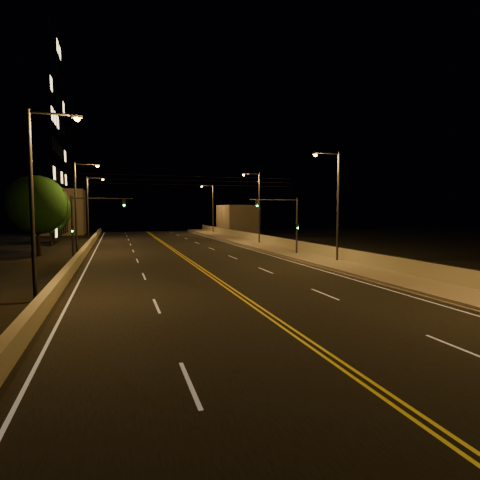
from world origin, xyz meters
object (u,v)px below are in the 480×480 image
object	(u,v)px
streetlight_1	(335,200)
streetlight_5	(78,202)
tree_2	(52,210)
streetlight_3	(212,206)
streetlight_6	(90,204)
tree_1	(50,215)
streetlight_2	(257,204)
streetlight_4	(37,193)
tree_0	(37,205)
traffic_signal_right	(287,219)
traffic_signal_left	(85,221)

from	to	relation	value
streetlight_1	streetlight_5	bearing A→B (deg)	146.16
streetlight_5	tree_2	bearing A→B (deg)	105.41
streetlight_1	streetlight_5	distance (m)	25.84
streetlight_3	streetlight_6	world-z (taller)	same
streetlight_6	tree_1	world-z (taller)	streetlight_6
streetlight_2	tree_1	bearing A→B (deg)	165.05
streetlight_4	streetlight_6	distance (m)	41.28
streetlight_5	tree_0	size ratio (longest dim) A/B	1.17
tree_2	streetlight_6	bearing A→B (deg)	4.43
streetlight_1	streetlight_6	bearing A→B (deg)	123.03
streetlight_1	tree_2	bearing A→B (deg)	129.07
streetlight_2	streetlight_3	xyz separation A→B (m)	(0.00, 26.36, 0.00)
traffic_signal_right	tree_1	distance (m)	31.56
streetlight_3	streetlight_4	size ratio (longest dim) A/B	1.00
streetlight_1	streetlight_6	xyz separation A→B (m)	(-21.46, 33.01, 0.00)
traffic_signal_right	tree_0	distance (m)	25.31
streetlight_6	traffic_signal_left	distance (m)	26.72
streetlight_1	tree_0	size ratio (longest dim) A/B	1.17
streetlight_5	streetlight_2	bearing A→B (deg)	13.63
streetlight_5	traffic_signal_right	size ratio (longest dim) A/B	1.63
streetlight_4	tree_1	bearing A→B (deg)	97.23
streetlight_6	streetlight_3	bearing A→B (deg)	31.10
streetlight_5	tree_0	xyz separation A→B (m)	(-3.94, 0.38, -0.34)
streetlight_5	tree_1	distance (m)	12.98
streetlight_3	streetlight_2	bearing A→B (deg)	-90.00
streetlight_5	streetlight_6	distance (m)	18.62
streetlight_1	streetlight_4	xyz separation A→B (m)	(-21.46, -8.27, 0.00)
tree_1	tree_0	bearing A→B (deg)	-87.72
streetlight_6	streetlight_4	bearing A→B (deg)	-90.00
streetlight_6	traffic_signal_left	xyz separation A→B (m)	(1.16, -26.64, -1.75)
tree_0	streetlight_4	bearing A→B (deg)	-80.29
streetlight_6	tree_0	size ratio (longest dim) A/B	1.17
streetlight_2	streetlight_5	size ratio (longest dim) A/B	1.00
traffic_signal_left	streetlight_5	bearing A→B (deg)	98.26
tree_1	traffic_signal_right	bearing A→B (deg)	-39.63
tree_1	tree_2	size ratio (longest dim) A/B	0.86
streetlight_6	tree_1	bearing A→B (deg)	-124.13
traffic_signal_right	tree_2	world-z (taller)	tree_2
streetlight_3	tree_2	size ratio (longest dim) A/B	1.30
traffic_signal_left	traffic_signal_right	bearing A→B (deg)	0.00
streetlight_2	streetlight_5	world-z (taller)	same
traffic_signal_right	tree_0	xyz separation A→B (m)	(-23.84, 8.40, 1.41)
streetlight_6	traffic_signal_right	size ratio (longest dim) A/B	1.63
traffic_signal_left	tree_0	xyz separation A→B (m)	(-5.11, 8.40, 1.41)
streetlight_6	traffic_signal_right	bearing A→B (deg)	-53.24
streetlight_4	tree_1	world-z (taller)	streetlight_4
streetlight_4	tree_0	bearing A→B (deg)	99.71
traffic_signal_right	tree_1	world-z (taller)	tree_1
streetlight_5	streetlight_6	bearing A→B (deg)	90.00
streetlight_3	streetlight_5	bearing A→B (deg)	-124.21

